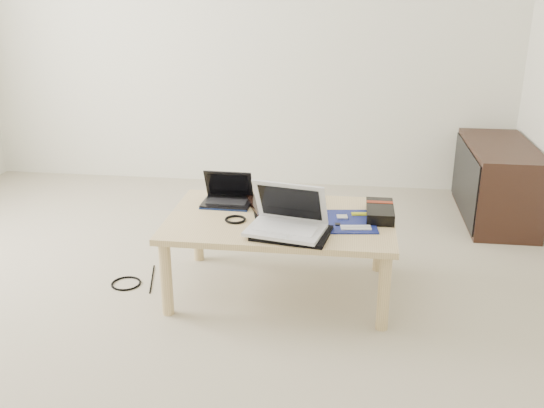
# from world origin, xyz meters

# --- Properties ---
(ground) EXTENTS (4.00, 4.00, 0.00)m
(ground) POSITION_xyz_m (0.00, 0.00, 0.00)
(ground) COLOR #C1B59C
(ground) RESTS_ON ground
(coffee_table) EXTENTS (1.10, 0.70, 0.40)m
(coffee_table) POSITION_xyz_m (0.49, 0.26, 0.35)
(coffee_table) COLOR #D2B47E
(coffee_table) RESTS_ON ground
(media_cabinet) EXTENTS (0.41, 0.90, 0.50)m
(media_cabinet) POSITION_xyz_m (1.77, 1.45, 0.25)
(media_cabinet) COLOR #321D14
(media_cabinet) RESTS_ON ground
(book) EXTENTS (0.40, 0.37, 0.03)m
(book) POSITION_xyz_m (0.49, 0.42, 0.42)
(book) COLOR black
(book) RESTS_ON coffee_table
(netbook) EXTENTS (0.25, 0.19, 0.17)m
(netbook) POSITION_xyz_m (0.20, 0.42, 0.44)
(netbook) COLOR black
(netbook) RESTS_ON coffee_table
(tablet) EXTENTS (0.25, 0.21, 0.01)m
(tablet) POSITION_xyz_m (0.48, 0.24, 0.41)
(tablet) COLOR black
(tablet) RESTS_ON coffee_table
(remote) EXTENTS (0.11, 0.25, 0.02)m
(remote) POSITION_xyz_m (0.60, 0.25, 0.41)
(remote) COLOR #B8B7BC
(remote) RESTS_ON coffee_table
(neoprene_sleeve) EXTENTS (0.37, 0.30, 0.02)m
(neoprene_sleeve) POSITION_xyz_m (0.57, 0.05, 0.41)
(neoprene_sleeve) COLOR black
(neoprene_sleeve) RESTS_ON coffee_table
(white_laptop) EXTENTS (0.38, 0.30, 0.23)m
(white_laptop) POSITION_xyz_m (0.55, 0.06, 0.47)
(white_laptop) COLOR silver
(white_laptop) RESTS_ON neoprene_sleeve
(motherboard) EXTENTS (0.28, 0.33, 0.01)m
(motherboard) POSITION_xyz_m (0.83, 0.24, 0.40)
(motherboard) COLOR #0B174B
(motherboard) RESTS_ON coffee_table
(gpu_box) EXTENTS (0.13, 0.26, 0.06)m
(gpu_box) POSITION_xyz_m (0.97, 0.33, 0.43)
(gpu_box) COLOR black
(gpu_box) RESTS_ON coffee_table
(cable_coil) EXTENTS (0.13, 0.13, 0.01)m
(cable_coil) POSITION_xyz_m (0.28, 0.19, 0.41)
(cable_coil) COLOR black
(cable_coil) RESTS_ON coffee_table
(floor_cable_coil) EXTENTS (0.18, 0.18, 0.01)m
(floor_cable_coil) POSITION_xyz_m (-0.31, 0.22, 0.01)
(floor_cable_coil) COLOR black
(floor_cable_coil) RESTS_ON ground
(floor_cable_trail) EXTENTS (0.08, 0.31, 0.01)m
(floor_cable_trail) POSITION_xyz_m (-0.19, 0.29, 0.00)
(floor_cable_trail) COLOR black
(floor_cable_trail) RESTS_ON ground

